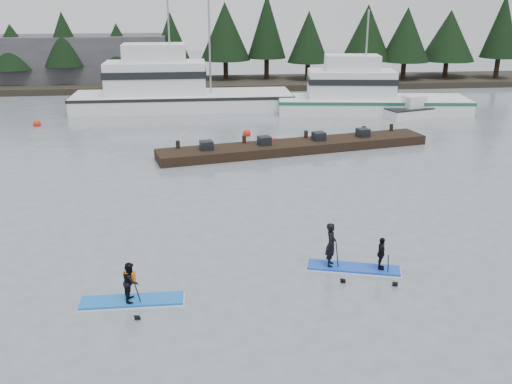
{
  "coord_description": "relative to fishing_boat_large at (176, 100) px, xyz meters",
  "views": [
    {
      "loc": [
        -2.5,
        -16.52,
        9.04
      ],
      "look_at": [
        0.0,
        6.0,
        1.1
      ],
      "focal_mm": 40.0,
      "sensor_mm": 36.0,
      "label": 1
    }
  ],
  "objects": [
    {
      "name": "buoy_c",
      "position": [
        17.42,
        -3.69,
        -0.76
      ],
      "size": [
        0.59,
        0.59,
        0.59
      ],
      "primitive_type": "sphere",
      "color": "red",
      "rests_on": "ground"
    },
    {
      "name": "buoy_b",
      "position": [
        4.85,
        -9.92,
        -0.76
      ],
      "size": [
        0.54,
        0.54,
        0.54
      ],
      "primitive_type": "sphere",
      "color": "red",
      "rests_on": "ground"
    },
    {
      "name": "fishing_boat_medium",
      "position": [
        15.15,
        -3.01,
        -0.13
      ],
      "size": [
        15.32,
        6.18,
        8.8
      ],
      "rotation": [
        0.0,
        0.0,
        -0.13
      ],
      "color": "white",
      "rests_on": "ground"
    },
    {
      "name": "far_shore",
      "position": [
        3.86,
        11.56,
        -0.46
      ],
      "size": [
        70.0,
        8.0,
        0.6
      ],
      "primitive_type": "cube",
      "color": "#2D281E",
      "rests_on": "ground"
    },
    {
      "name": "fishing_boat_large",
      "position": [
        0.0,
        0.0,
        0.0
      ],
      "size": [
        17.63,
        4.98,
        9.94
      ],
      "rotation": [
        0.0,
        0.0,
        -0.0
      ],
      "color": "white",
      "rests_on": "ground"
    },
    {
      "name": "skiff",
      "position": [
        19.03,
        -4.95,
        -0.39
      ],
      "size": [
        6.57,
        3.71,
        0.73
      ],
      "primitive_type": "cube",
      "rotation": [
        0.0,
        0.0,
        0.31
      ],
      "color": "white",
      "rests_on": "ground"
    },
    {
      "name": "paddleboard_duo",
      "position": [
        6.57,
        -29.73,
        -0.19
      ],
      "size": [
        3.24,
        1.73,
        2.18
      ],
      "rotation": [
        0.0,
        0.0,
        -0.28
      ],
      "color": "blue",
      "rests_on": "ground"
    },
    {
      "name": "buoy_d",
      "position": [
        6.39,
        -12.33,
        -0.76
      ],
      "size": [
        0.53,
        0.53,
        0.53
      ],
      "primitive_type": "sphere",
      "color": "red",
      "rests_on": "ground"
    },
    {
      "name": "ground",
      "position": [
        3.86,
        -30.44,
        -0.76
      ],
      "size": [
        160.0,
        160.0,
        0.0
      ],
      "primitive_type": "plane",
      "color": "slate",
      "rests_on": "ground"
    },
    {
      "name": "waterfront_building",
      "position": [
        -10.14,
        13.56,
        1.74
      ],
      "size": [
        18.0,
        6.0,
        5.0
      ],
      "primitive_type": "cube",
      "color": "#4C4C51",
      "rests_on": "ground"
    },
    {
      "name": "treeline",
      "position": [
        3.86,
        11.56,
        -0.76
      ],
      "size": [
        60.0,
        4.0,
        8.0
      ],
      "primitive_type": null,
      "color": "black",
      "rests_on": "ground"
    },
    {
      "name": "floating_dock",
      "position": [
        7.41,
        -14.14,
        -0.48
      ],
      "size": [
        16.79,
        5.63,
        0.56
      ],
      "primitive_type": "cube",
      "rotation": [
        0.0,
        0.0,
        0.21
      ],
      "color": "black",
      "rests_on": "ground"
    },
    {
      "name": "buoy_a",
      "position": [
        -9.82,
        -5.36,
        -0.76
      ],
      "size": [
        0.54,
        0.54,
        0.54
      ],
      "primitive_type": "sphere",
      "color": "red",
      "rests_on": "ground"
    },
    {
      "name": "paddleboard_solo",
      "position": [
        -0.73,
        -31.18,
        -0.3
      ],
      "size": [
        3.15,
        1.05,
        1.83
      ],
      "rotation": [
        0.0,
        0.0,
        -0.0
      ],
      "color": "blue",
      "rests_on": "ground"
    }
  ]
}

